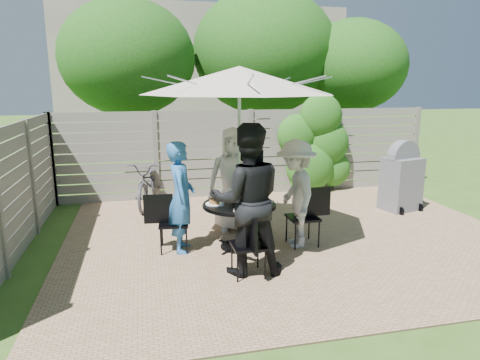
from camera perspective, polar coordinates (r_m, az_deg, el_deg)
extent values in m
plane|color=#37561B|center=(6.67, 7.74, -8.29)|extent=(60.00, 60.00, 0.00)
cube|color=#A3805F|center=(7.11, 6.33, -6.82)|extent=(7.00, 6.00, 0.02)
cube|color=gray|center=(9.21, 1.40, 3.65)|extent=(8.00, 0.10, 1.85)
cube|color=gray|center=(6.72, -27.70, -1.26)|extent=(0.10, 5.00, 1.85)
ellipsoid|color=#1B6016|center=(9.51, 9.84, 3.61)|extent=(1.20, 0.70, 1.80)
cube|color=#A29587|center=(17.96, -5.82, 13.07)|extent=(10.00, 6.00, 5.00)
ellipsoid|color=#164710|center=(10.83, -14.74, 15.47)|extent=(3.20, 3.20, 2.72)
ellipsoid|color=#164710|center=(11.80, 3.27, 16.62)|extent=(3.80, 3.80, 3.23)
ellipsoid|color=#164710|center=(11.93, 14.77, 14.50)|extent=(2.80, 2.80, 2.38)
cylinder|color=black|center=(6.19, -0.09, -3.27)|extent=(1.15, 1.15, 0.03)
cylinder|color=black|center=(6.29, -0.09, -6.22)|extent=(0.07, 0.07, 0.67)
cylinder|color=black|center=(6.40, -0.09, -8.91)|extent=(0.56, 0.56, 0.04)
cylinder|color=silver|center=(6.06, -0.09, 1.88)|extent=(0.05, 0.05, 2.48)
cone|color=beige|center=(5.95, -0.09, 13.15)|extent=(2.96, 2.96, 0.38)
cube|color=black|center=(7.15, -0.97, -2.75)|extent=(0.51, 0.51, 0.04)
cube|color=black|center=(7.31, -1.14, -0.38)|extent=(0.09, 0.46, 0.47)
imported|color=silver|center=(6.94, -0.89, 0.05)|extent=(0.89, 0.63, 1.71)
cube|color=black|center=(6.23, -8.84, -5.73)|extent=(0.45, 0.45, 0.03)
cube|color=black|center=(6.17, -10.83, -3.80)|extent=(0.41, 0.07, 0.42)
imported|color=#2662A6|center=(6.12, -7.84, -2.32)|extent=(0.44, 0.62, 1.61)
cube|color=black|center=(5.38, 1.10, -8.74)|extent=(0.40, 0.40, 0.03)
cube|color=black|center=(5.12, 1.65, -7.26)|extent=(0.03, 0.40, 0.41)
imported|color=black|center=(5.32, 0.95, -2.71)|extent=(1.01, 0.82, 1.93)
cube|color=black|center=(6.43, 8.38, -4.99)|extent=(0.44, 0.44, 0.03)
cube|color=black|center=(6.45, 10.20, -2.85)|extent=(0.43, 0.04, 0.44)
imported|color=#BCBAB7|center=(6.30, 7.43, -1.87)|extent=(0.70, 1.09, 1.60)
cylinder|color=white|center=(6.53, -0.46, -2.22)|extent=(0.26, 0.26, 0.01)
cylinder|color=#9E602E|center=(6.52, -0.46, -1.95)|extent=(0.15, 0.15, 0.05)
cylinder|color=white|center=(6.15, -3.43, -3.18)|extent=(0.26, 0.26, 0.01)
cylinder|color=#9E602E|center=(6.14, -3.43, -2.89)|extent=(0.15, 0.15, 0.05)
cylinder|color=white|center=(5.84, 0.32, -4.04)|extent=(0.26, 0.26, 0.01)
cylinder|color=#9E602E|center=(5.83, 0.32, -3.73)|extent=(0.15, 0.15, 0.05)
cylinder|color=white|center=(6.23, 3.20, -2.97)|extent=(0.26, 0.26, 0.01)
cylinder|color=#9E602E|center=(6.22, 3.21, -2.68)|extent=(0.15, 0.15, 0.05)
cylinder|color=silver|center=(6.40, -1.29, -1.94)|extent=(0.07, 0.07, 0.14)
cylinder|color=silver|center=(6.04, -2.42, -2.85)|extent=(0.07, 0.07, 0.14)
cylinder|color=silver|center=(5.93, 1.21, -3.14)|extent=(0.07, 0.07, 0.14)
cylinder|color=#59280C|center=(6.20, -0.69, -2.32)|extent=(0.09, 0.09, 0.16)
cylinder|color=#C6B293|center=(6.39, 0.57, -2.06)|extent=(0.08, 0.08, 0.12)
imported|color=#333338|center=(8.63, -11.92, -0.38)|extent=(1.00, 1.85, 0.92)
cube|color=#5E5D63|center=(8.67, 20.67, -0.55)|extent=(0.77, 0.66, 1.02)
cylinder|color=#5E5D63|center=(8.58, 20.94, 2.77)|extent=(0.70, 0.37, 0.67)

